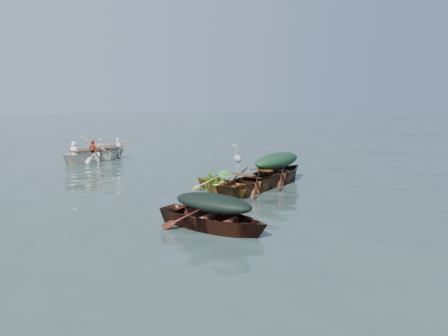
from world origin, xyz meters
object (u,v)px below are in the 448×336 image
object	(u,v)px
green_tarp_boat	(277,184)
open_wooden_boat	(253,192)
yellow_dinghy	(223,193)
dark_covered_boat	(213,229)
rowed_boat	(98,161)
heron	(238,163)

from	to	relation	value
green_tarp_boat	open_wooden_boat	world-z (taller)	green_tarp_boat
yellow_dinghy	dark_covered_boat	world-z (taller)	dark_covered_boat
open_wooden_boat	rowed_boat	distance (m)	9.34
heron	rowed_boat	bearing A→B (deg)	103.51
yellow_dinghy	open_wooden_boat	size ratio (longest dim) A/B	0.71
open_wooden_boat	rowed_boat	world-z (taller)	rowed_boat
rowed_boat	heron	world-z (taller)	heron
rowed_boat	green_tarp_boat	bearing A→B (deg)	-178.51
yellow_dinghy	rowed_boat	xyz separation A→B (m)	(-2.34, 8.50, 0.00)
rowed_boat	open_wooden_boat	bearing A→B (deg)	172.03
dark_covered_boat	green_tarp_boat	size ratio (longest dim) A/B	0.78
dark_covered_boat	open_wooden_boat	bearing A→B (deg)	18.23
yellow_dinghy	green_tarp_boat	size ratio (longest dim) A/B	0.66
yellow_dinghy	heron	distance (m)	1.03
green_tarp_boat	rowed_boat	xyz separation A→B (m)	(-4.57, 8.02, 0.00)
yellow_dinghy	heron	world-z (taller)	heron
dark_covered_boat	heron	world-z (taller)	heron
dark_covered_boat	open_wooden_boat	distance (m)	4.07
green_tarp_boat	rowed_boat	bearing A→B (deg)	0.75
yellow_dinghy	green_tarp_boat	world-z (taller)	green_tarp_boat
open_wooden_boat	rowed_boat	size ratio (longest dim) A/B	0.96
dark_covered_boat	green_tarp_boat	world-z (taller)	green_tarp_boat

